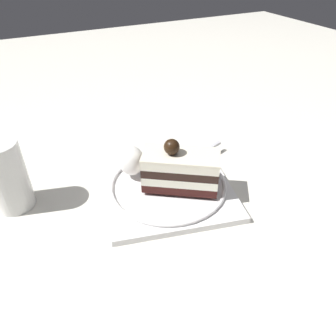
{
  "coord_description": "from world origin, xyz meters",
  "views": [
    {
      "loc": [
        -0.35,
        0.18,
        0.35
      ],
      "look_at": [
        0.03,
        -0.01,
        0.05
      ],
      "focal_mm": 34.29,
      "sensor_mm": 36.0,
      "label": 1
    }
  ],
  "objects_px": {
    "cake_slice": "(180,169)",
    "fork": "(198,155)",
    "whipped_cream_dollop": "(131,161)",
    "dessert_plate": "(168,186)",
    "drink_glass_near": "(8,180)"
  },
  "relations": [
    {
      "from": "cake_slice",
      "to": "whipped_cream_dollop",
      "type": "relative_size",
      "value": 2.47
    },
    {
      "from": "dessert_plate",
      "to": "cake_slice",
      "type": "distance_m",
      "value": 0.05
    },
    {
      "from": "cake_slice",
      "to": "whipped_cream_dollop",
      "type": "height_order",
      "value": "cake_slice"
    },
    {
      "from": "dessert_plate",
      "to": "fork",
      "type": "relative_size",
      "value": 2.11
    },
    {
      "from": "dessert_plate",
      "to": "drink_glass_near",
      "type": "distance_m",
      "value": 0.25
    },
    {
      "from": "drink_glass_near",
      "to": "cake_slice",
      "type": "bearing_deg",
      "value": -110.21
    },
    {
      "from": "dessert_plate",
      "to": "whipped_cream_dollop",
      "type": "relative_size",
      "value": 4.69
    },
    {
      "from": "cake_slice",
      "to": "fork",
      "type": "bearing_deg",
      "value": -49.9
    },
    {
      "from": "cake_slice",
      "to": "drink_glass_near",
      "type": "xyz_separation_m",
      "value": [
        0.09,
        0.25,
        0.0
      ]
    },
    {
      "from": "cake_slice",
      "to": "fork",
      "type": "distance_m",
      "value": 0.1
    },
    {
      "from": "whipped_cream_dollop",
      "to": "cake_slice",
      "type": "bearing_deg",
      "value": -138.33
    },
    {
      "from": "dessert_plate",
      "to": "cake_slice",
      "type": "xyz_separation_m",
      "value": [
        -0.01,
        -0.01,
        0.04
      ]
    },
    {
      "from": "whipped_cream_dollop",
      "to": "fork",
      "type": "bearing_deg",
      "value": -92.76
    },
    {
      "from": "dessert_plate",
      "to": "drink_glass_near",
      "type": "relative_size",
      "value": 2.17
    },
    {
      "from": "fork",
      "to": "drink_glass_near",
      "type": "bearing_deg",
      "value": 84.28
    }
  ]
}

